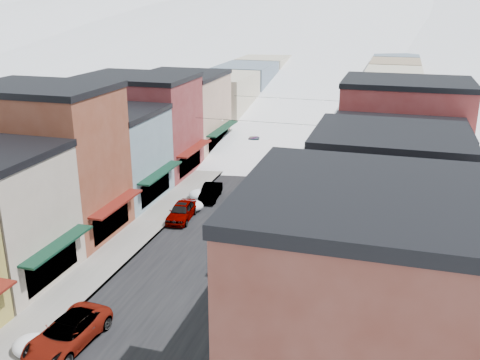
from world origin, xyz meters
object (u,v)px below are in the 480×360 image
Objects in this scene: car_white_suv at (67,333)px; streetlamp_near at (300,179)px; car_green_sedan at (262,232)px; fire_hydrant at (237,318)px; car_silver_sedan at (182,211)px; car_dark_hatch at (211,192)px; trash_can at (279,237)px.

streetlamp_near is at bearing 74.23° from car_white_suv.
car_green_sedan reaches higher than fire_hydrant.
car_green_sedan is at bearing -19.94° from car_silver_sedan.
car_white_suv is 26.03m from streetlamp_near.
trash_can is at bearing -50.10° from car_dark_hatch.
car_dark_hatch is at bearing 113.65° from fire_hydrant.
car_dark_hatch is at bearing -49.08° from car_green_sedan.
car_silver_sedan is 11.31m from streetlamp_near.
car_silver_sedan is 6.79× the size of fire_hydrant.
streetlamp_near reaches higher than car_green_sedan.
streetlamp_near reaches higher than car_silver_sedan.
car_green_sedan is at bearing 71.24° from car_white_suv.
car_silver_sedan is 5.71m from car_dark_hatch.
trash_can is (8.70, 16.37, -0.17)m from car_white_suv.
car_silver_sedan is 1.04× the size of streetlamp_near.
car_white_suv is 6.08× the size of trash_can.
car_white_suv is 8.27× the size of fire_hydrant.
fire_hydrant is (9.50, -14.31, -0.34)m from car_silver_sedan.
trash_can is 8.35m from streetlamp_near.
car_white_suv is 1.27× the size of streetlamp_near.
car_silver_sedan reaches higher than trash_can.
car_silver_sedan reaches higher than fire_hydrant.
car_white_suv is 24.63m from car_dark_hatch.
car_white_suv is 1.22× the size of car_silver_sedan.
car_white_suv is 1.40× the size of car_green_sedan.
trash_can is 0.21× the size of streetlamp_near.
car_dark_hatch is 1.08× the size of car_green_sedan.
car_green_sedan is at bearing -53.84° from car_dark_hatch.
trash_can reaches higher than fire_hydrant.
car_dark_hatch is (-0.04, 24.63, -0.07)m from car_white_suv.
trash_can is (9.50, -2.60, -0.17)m from car_silver_sedan.
streetlamp_near is (8.93, -0.26, 2.29)m from car_dark_hatch.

